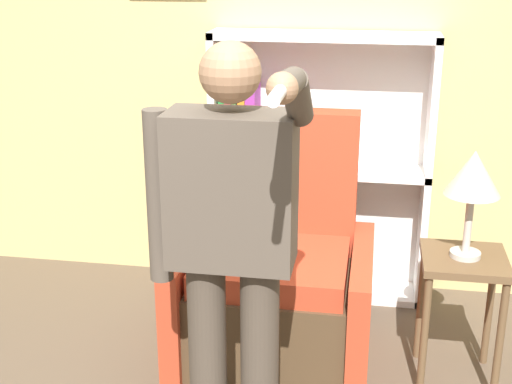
{
  "coord_description": "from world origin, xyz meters",
  "views": [
    {
      "loc": [
        0.53,
        -2.11,
        2.01
      ],
      "look_at": [
        0.05,
        0.67,
        1.03
      ],
      "focal_mm": 50.0,
      "sensor_mm": 36.0,
      "label": 1
    }
  ],
  "objects_px": {
    "bookcase": "(294,173)",
    "armchair": "(276,283)",
    "person_standing": "(231,239)",
    "side_table": "(462,283)",
    "table_lamp": "(473,177)"
  },
  "relations": [
    {
      "from": "bookcase",
      "to": "armchair",
      "type": "bearing_deg",
      "value": -90.13
    },
    {
      "from": "armchair",
      "to": "person_standing",
      "type": "distance_m",
      "value": 1.06
    },
    {
      "from": "bookcase",
      "to": "armchair",
      "type": "height_order",
      "value": "bookcase"
    },
    {
      "from": "person_standing",
      "to": "table_lamp",
      "type": "height_order",
      "value": "person_standing"
    },
    {
      "from": "side_table",
      "to": "table_lamp",
      "type": "height_order",
      "value": "table_lamp"
    },
    {
      "from": "person_standing",
      "to": "side_table",
      "type": "xyz_separation_m",
      "value": [
        0.94,
        0.77,
        -0.48
      ]
    },
    {
      "from": "person_standing",
      "to": "side_table",
      "type": "relative_size",
      "value": 2.63
    },
    {
      "from": "side_table",
      "to": "table_lamp",
      "type": "relative_size",
      "value": 1.28
    },
    {
      "from": "armchair",
      "to": "person_standing",
      "type": "bearing_deg",
      "value": -93.0
    },
    {
      "from": "person_standing",
      "to": "table_lamp",
      "type": "distance_m",
      "value": 1.22
    },
    {
      "from": "bookcase",
      "to": "armchair",
      "type": "distance_m",
      "value": 0.82
    },
    {
      "from": "armchair",
      "to": "person_standing",
      "type": "height_order",
      "value": "person_standing"
    },
    {
      "from": "armchair",
      "to": "table_lamp",
      "type": "distance_m",
      "value": 1.11
    },
    {
      "from": "bookcase",
      "to": "side_table",
      "type": "height_order",
      "value": "bookcase"
    },
    {
      "from": "bookcase",
      "to": "person_standing",
      "type": "height_order",
      "value": "person_standing"
    }
  ]
}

